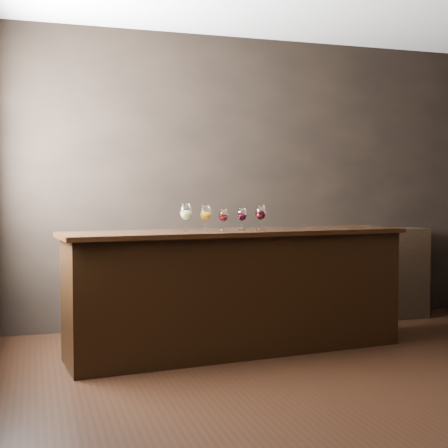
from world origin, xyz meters
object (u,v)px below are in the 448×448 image
object	(u,v)px
bar_counter	(238,293)
glass_red_b	(242,215)
back_bar_shelf	(308,276)
glass_amber	(206,213)
glass_red_c	(261,213)
glass_white	(186,212)
glass_red_a	(223,216)

from	to	relation	value
bar_counter	glass_red_b	world-z (taller)	glass_red_b
bar_counter	back_bar_shelf	size ratio (longest dim) A/B	1.06
glass_amber	glass_red_c	bearing A→B (deg)	-9.05
bar_counter	glass_white	size ratio (longest dim) A/B	12.43
glass_red_b	glass_red_c	distance (m)	0.15
glass_red_c	glass_red_b	bearing A→B (deg)	150.90
bar_counter	glass_red_a	bearing A→B (deg)	-179.34
bar_counter	glass_red_b	size ratio (longest dim) A/B	15.09
glass_red_b	glass_white	bearing A→B (deg)	-177.85
glass_white	glass_red_b	world-z (taller)	glass_white
back_bar_shelf	glass_amber	distance (m)	1.68
bar_counter	glass_amber	size ratio (longest dim) A/B	13.55
back_bar_shelf	glass_amber	size ratio (longest dim) A/B	12.78
bar_counter	glass_amber	xyz separation A→B (m)	(-0.26, 0.03, 0.65)
glass_red_b	glass_red_c	world-z (taller)	glass_red_c
glass_red_a	glass_red_b	size ratio (longest dim) A/B	0.96
glass_red_a	glass_red_c	xyz separation A→B (m)	(0.30, -0.02, 0.02)
glass_amber	glass_red_c	xyz separation A→B (m)	(0.44, -0.07, 0.00)
bar_counter	back_bar_shelf	xyz separation A→B (m)	(1.02, 0.89, -0.01)
glass_white	glass_amber	world-z (taller)	glass_white
bar_counter	glass_white	distance (m)	0.78
back_bar_shelf	glass_white	bearing A→B (deg)	-148.94
glass_red_a	bar_counter	bearing A→B (deg)	6.29
back_bar_shelf	glass_red_a	bearing A→B (deg)	-141.78
glass_red_b	glass_amber	bearing A→B (deg)	-179.22
glass_white	glass_red_c	distance (m)	0.61
bar_counter	back_bar_shelf	world-z (taller)	bar_counter
glass_red_c	glass_amber	bearing A→B (deg)	170.95
glass_red_a	glass_amber	bearing A→B (deg)	161.02
glass_white	glass_red_b	size ratio (longest dim) A/B	1.21
glass_red_b	glass_red_a	bearing A→B (deg)	-163.73
bar_counter	glass_red_a	size ratio (longest dim) A/B	15.68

